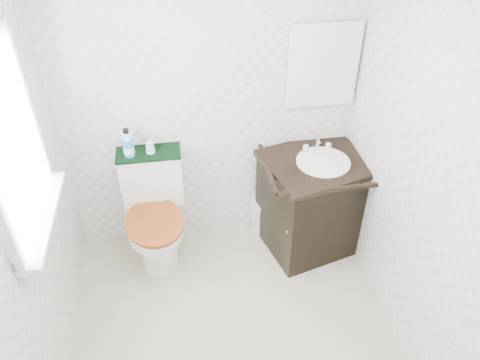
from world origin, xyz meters
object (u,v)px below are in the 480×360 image
object	(u,v)px
vanity	(313,201)
mouthwash_bottle	(128,144)
trash_bin	(263,216)
cup	(150,147)
toilet	(156,217)

from	to	relation	value
vanity	mouthwash_bottle	size ratio (longest dim) A/B	4.15
trash_bin	mouthwash_bottle	bearing A→B (deg)	-178.80
trash_bin	vanity	bearing A→B (deg)	-26.47
mouthwash_bottle	cup	distance (m)	0.16
mouthwash_bottle	trash_bin	bearing A→B (deg)	1.20
toilet	cup	xyz separation A→B (m)	(0.02, 0.12, 0.56)
trash_bin	mouthwash_bottle	world-z (taller)	mouthwash_bottle
vanity	trash_bin	bearing A→B (deg)	153.53
toilet	trash_bin	distance (m)	0.92
trash_bin	toilet	bearing A→B (deg)	-172.15
mouthwash_bottle	cup	world-z (taller)	mouthwash_bottle
trash_bin	cup	world-z (taller)	cup
toilet	trash_bin	size ratio (longest dim) A/B	2.83
toilet	trash_bin	world-z (taller)	toilet
toilet	vanity	xyz separation A→B (m)	(1.24, -0.06, 0.05)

